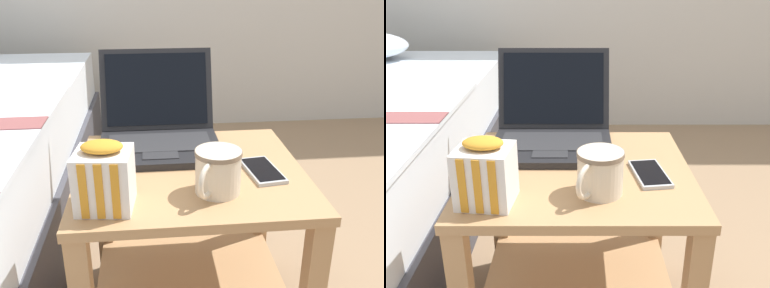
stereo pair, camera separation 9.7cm
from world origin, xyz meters
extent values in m
cube|color=tan|center=(0.00, 0.00, 0.45)|extent=(0.54, 0.50, 0.02)
cube|color=tan|center=(0.00, 0.00, 0.12)|extent=(0.50, 0.46, 0.02)
cube|color=tan|center=(-0.24, 0.22, 0.22)|extent=(0.04, 0.04, 0.44)
cube|color=tan|center=(0.24, 0.22, 0.22)|extent=(0.04, 0.04, 0.44)
cube|color=black|center=(-0.07, 0.11, 0.47)|extent=(0.32, 0.24, 0.02)
cube|color=#2D2D30|center=(-0.07, 0.13, 0.48)|extent=(0.27, 0.13, 0.00)
cube|color=#2D2D30|center=(-0.07, 0.05, 0.48)|extent=(0.09, 0.05, 0.00)
cube|color=black|center=(-0.07, 0.27, 0.59)|extent=(0.32, 0.09, 0.22)
cube|color=black|center=(-0.07, 0.27, 0.59)|extent=(0.29, 0.07, 0.19)
cube|color=blue|center=(-0.12, 0.28, 0.61)|extent=(0.04, 0.01, 0.04)
cube|color=black|center=(-0.04, 0.25, 0.52)|extent=(0.04, 0.01, 0.03)
cube|color=orange|center=(-0.07, 0.27, 0.58)|extent=(0.04, 0.01, 0.04)
cylinder|color=beige|center=(0.05, -0.12, 0.51)|extent=(0.10, 0.10, 0.10)
cylinder|color=#7F6B56|center=(0.05, -0.12, 0.55)|extent=(0.10, 0.10, 0.01)
cylinder|color=black|center=(0.05, -0.12, 0.54)|extent=(0.09, 0.09, 0.01)
torus|color=beige|center=(0.02, -0.16, 0.51)|extent=(0.05, 0.07, 0.08)
cube|color=white|center=(-0.19, -0.16, 0.52)|extent=(0.12, 0.11, 0.12)
cube|color=orange|center=(-0.22, -0.21, 0.52)|extent=(0.02, 0.00, 0.11)
cube|color=orange|center=(-0.19, -0.21, 0.52)|extent=(0.02, 0.00, 0.11)
cube|color=orange|center=(-0.16, -0.21, 0.52)|extent=(0.02, 0.00, 0.11)
ellipsoid|color=orange|center=(-0.19, -0.16, 0.59)|extent=(0.09, 0.07, 0.02)
cube|color=#B7BABC|center=(0.17, -0.04, 0.47)|extent=(0.09, 0.15, 0.01)
cube|color=black|center=(0.17, -0.04, 0.47)|extent=(0.08, 0.13, 0.00)
camera|label=1|loc=(-0.09, -0.93, 0.91)|focal=40.00mm
camera|label=2|loc=(0.00, -0.93, 0.91)|focal=40.00mm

